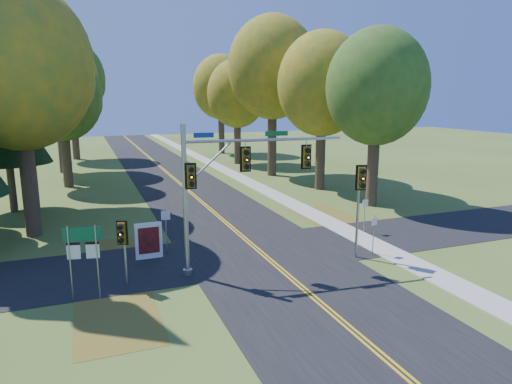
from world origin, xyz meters
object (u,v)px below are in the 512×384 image
object	(u,v)px
route_sign_cluster	(83,248)
traffic_mast	(227,178)
east_signal_pole	(360,188)
info_kiosk	(149,241)

from	to	relation	value
route_sign_cluster	traffic_mast	bearing A→B (deg)	20.16
traffic_mast	route_sign_cluster	bearing A→B (deg)	-167.49
traffic_mast	east_signal_pole	size ratio (longest dim) A/B	1.58
info_kiosk	east_signal_pole	bearing A→B (deg)	-21.91
traffic_mast	east_signal_pole	bearing A→B (deg)	-1.20
east_signal_pole	route_sign_cluster	world-z (taller)	east_signal_pole
east_signal_pole	info_kiosk	distance (m)	10.68
route_sign_cluster	east_signal_pole	bearing A→B (deg)	13.11
traffic_mast	info_kiosk	world-z (taller)	traffic_mast
east_signal_pole	route_sign_cluster	size ratio (longest dim) A/B	1.54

